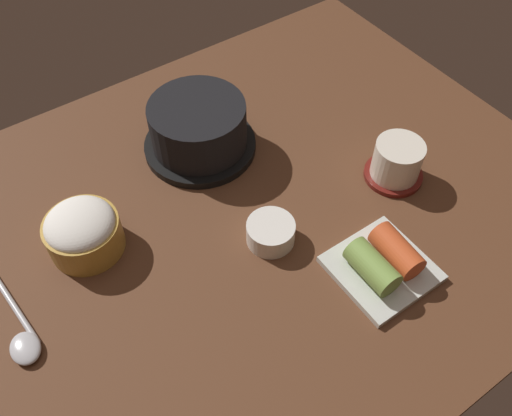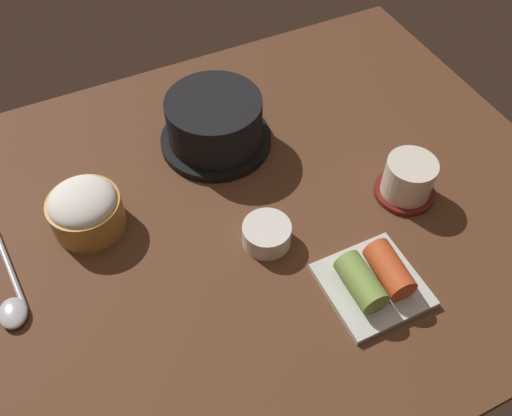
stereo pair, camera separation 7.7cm
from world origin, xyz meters
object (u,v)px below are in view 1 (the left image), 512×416
at_px(rice_bowl, 83,231).
at_px(kimchi_plate, 383,263).
at_px(stone_pot, 198,128).
at_px(tea_cup_with_saucer, 397,162).
at_px(banchan_cup_center, 271,232).
at_px(spoon, 21,334).

distance_m(rice_bowl, kimchi_plate, 0.41).
bearing_deg(rice_bowl, stone_pot, 18.37).
relative_size(rice_bowl, tea_cup_with_saucer, 1.14).
bearing_deg(stone_pot, rice_bowl, -161.63).
distance_m(banchan_cup_center, kimchi_plate, 0.16).
bearing_deg(banchan_cup_center, tea_cup_with_saucer, -2.72).
bearing_deg(stone_pot, spoon, -156.22).
bearing_deg(spoon, rice_bowl, 32.65).
bearing_deg(kimchi_plate, stone_pot, 103.22).
height_order(rice_bowl, spoon, rice_bowl).
relative_size(kimchi_plate, spoon, 0.73).
distance_m(tea_cup_with_saucer, banchan_cup_center, 0.23).
distance_m(stone_pot, rice_bowl, 0.24).
distance_m(tea_cup_with_saucer, spoon, 0.57).
bearing_deg(rice_bowl, tea_cup_with_saucer, -18.40).
bearing_deg(spoon, tea_cup_with_saucer, -6.80).
bearing_deg(kimchi_plate, spoon, 156.97).
bearing_deg(rice_bowl, spoon, -147.35).
height_order(rice_bowl, tea_cup_with_saucer, rice_bowl).
height_order(tea_cup_with_saucer, banchan_cup_center, tea_cup_with_saucer).
distance_m(stone_pot, kimchi_plate, 0.35).
height_order(rice_bowl, banchan_cup_center, rice_bowl).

